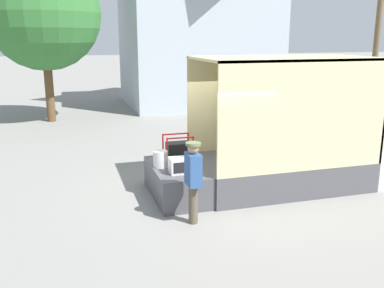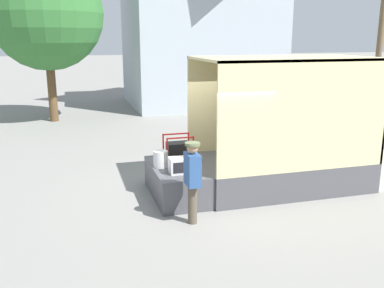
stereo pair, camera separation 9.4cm
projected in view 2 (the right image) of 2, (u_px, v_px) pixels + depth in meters
name	position (u px, v px, depth m)	size (l,w,h in m)	color
ground_plane	(200.00, 193.00, 10.02)	(160.00, 160.00, 0.00)	gray
box_truck	(341.00, 144.00, 10.79)	(6.29, 2.26, 3.12)	silver
tailgate_deck	(177.00, 181.00, 9.79)	(1.13, 2.14, 0.71)	#4C4C51
microwave	(181.00, 165.00, 9.20)	(0.52, 0.35, 0.34)	white
portable_generator	(179.00, 152.00, 10.02)	(0.66, 0.46, 0.64)	black
orange_bucket	(161.00, 159.00, 9.61)	(0.32, 0.32, 0.37)	silver
worker_person	(192.00, 175.00, 8.20)	(0.29, 0.44, 1.64)	brown
house_backdrop	(199.00, 19.00, 22.60)	(7.82, 6.87, 8.84)	#A8B2BC
utility_pole	(383.00, 8.00, 19.85)	(1.80, 0.28, 9.38)	brown
street_tree	(46.00, 13.00, 17.57)	(4.68, 4.68, 6.86)	brown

